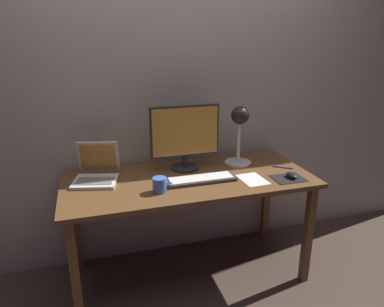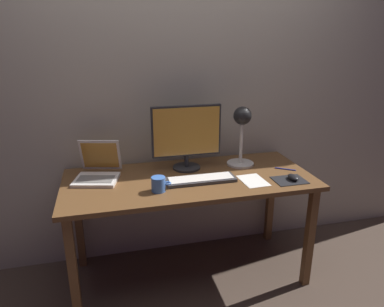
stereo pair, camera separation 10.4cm
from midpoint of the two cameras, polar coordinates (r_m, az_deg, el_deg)
ground_plane at (r=2.68m, az=-1.63°, el=-18.66°), size 4.80×4.80×0.00m
back_wall at (r=2.54m, az=-4.33°, el=11.30°), size 4.80×0.06×2.60m
desk at (r=2.34m, az=-1.78°, el=-5.68°), size 1.60×0.70×0.74m
monitor at (r=2.38m, az=-2.40°, el=3.02°), size 0.47×0.19×0.44m
keyboard_main at (r=2.25m, az=0.12°, el=-4.17°), size 0.44×0.14×0.03m
laptop at (r=2.35m, az=-16.26°, el=-2.48°), size 0.32×0.34×0.24m
desk_lamp at (r=2.48m, az=6.44°, el=4.28°), size 0.19×0.19×0.42m
mousepad at (r=2.36m, az=13.95°, el=-3.89°), size 0.20×0.16×0.00m
mouse at (r=2.36m, az=14.48°, el=-3.42°), size 0.06×0.10×0.03m
coffee_mug at (r=2.10m, az=-6.58°, el=-5.03°), size 0.12×0.08×0.09m
paper_sheet_near_mouse at (r=2.30m, az=8.43°, el=-4.14°), size 0.16×0.22×0.00m
pen at (r=2.53m, az=13.21°, el=-2.19°), size 0.12×0.09×0.01m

